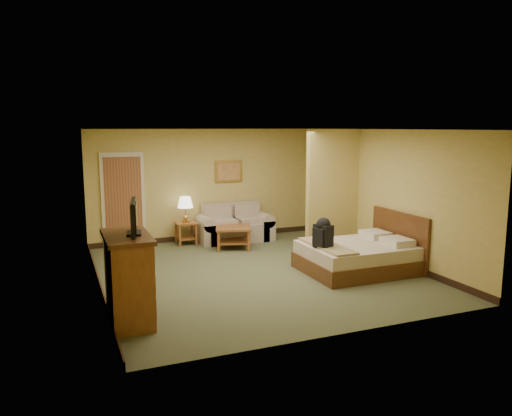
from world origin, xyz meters
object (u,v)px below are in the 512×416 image
coffee_table (233,233)px  dresser (128,278)px  loveseat (235,229)px  bed (359,256)px

coffee_table → dresser: dresser is taller
loveseat → coffee_table: (-0.28, -0.69, 0.06)m
loveseat → dresser: size_ratio=1.42×
bed → dresser: bearing=-168.3°
loveseat → coffee_table: bearing=-111.9°
coffee_table → loveseat: bearing=68.1°
coffee_table → dresser: size_ratio=0.78×
coffee_table → bed: bed is taller
dresser → loveseat: bearing=53.9°
coffee_table → bed: 2.98m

